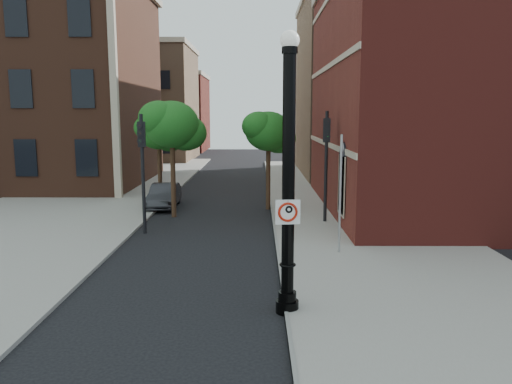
{
  "coord_description": "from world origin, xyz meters",
  "views": [
    {
      "loc": [
        1.34,
        -12.35,
        5.07
      ],
      "look_at": [
        1.27,
        2.0,
        2.82
      ],
      "focal_mm": 35.0,
      "sensor_mm": 36.0,
      "label": 1
    }
  ],
  "objects_px": {
    "no_parking_sign": "(288,212)",
    "parked_car": "(164,196)",
    "traffic_signal_right": "(326,149)",
    "lamppost": "(288,188)",
    "traffic_signal_left": "(142,154)"
  },
  "relations": [
    {
      "from": "no_parking_sign",
      "to": "traffic_signal_right",
      "type": "height_order",
      "value": "traffic_signal_right"
    },
    {
      "from": "traffic_signal_right",
      "to": "no_parking_sign",
      "type": "bearing_deg",
      "value": -93.63
    },
    {
      "from": "parked_car",
      "to": "traffic_signal_right",
      "type": "bearing_deg",
      "value": -27.22
    },
    {
      "from": "lamppost",
      "to": "traffic_signal_right",
      "type": "height_order",
      "value": "lamppost"
    },
    {
      "from": "lamppost",
      "to": "traffic_signal_left",
      "type": "distance_m",
      "value": 10.27
    },
    {
      "from": "lamppost",
      "to": "traffic_signal_left",
      "type": "xyz_separation_m",
      "value": [
        -5.62,
        8.59,
        0.17
      ]
    },
    {
      "from": "no_parking_sign",
      "to": "parked_car",
      "type": "xyz_separation_m",
      "value": [
        -5.88,
        14.76,
        -2.03
      ]
    },
    {
      "from": "parked_car",
      "to": "traffic_signal_right",
      "type": "xyz_separation_m",
      "value": [
        8.26,
        -4.06,
        2.86
      ]
    },
    {
      "from": "lamppost",
      "to": "traffic_signal_left",
      "type": "relative_size",
      "value": 1.39
    },
    {
      "from": "no_parking_sign",
      "to": "parked_car",
      "type": "height_order",
      "value": "no_parking_sign"
    },
    {
      "from": "parked_car",
      "to": "traffic_signal_right",
      "type": "height_order",
      "value": "traffic_signal_right"
    },
    {
      "from": "no_parking_sign",
      "to": "traffic_signal_right",
      "type": "distance_m",
      "value": 11.0
    },
    {
      "from": "traffic_signal_left",
      "to": "traffic_signal_right",
      "type": "bearing_deg",
      "value": 4.85
    },
    {
      "from": "no_parking_sign",
      "to": "traffic_signal_left",
      "type": "height_order",
      "value": "traffic_signal_left"
    },
    {
      "from": "parked_car",
      "to": "traffic_signal_left",
      "type": "distance_m",
      "value": 6.61
    }
  ]
}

